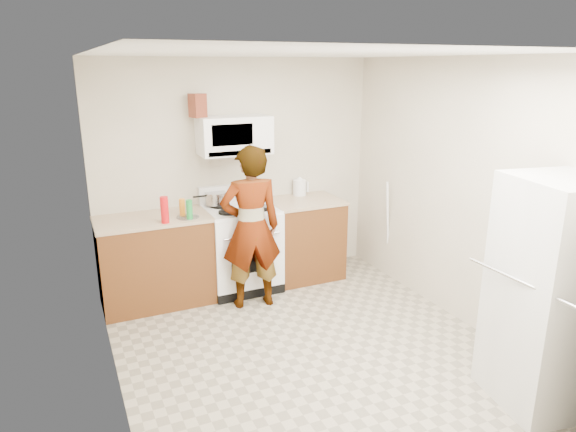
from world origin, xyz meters
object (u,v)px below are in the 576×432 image
person (251,228)px  kettle (300,188)px  microwave (234,135)px  gas_range (241,246)px  fridge (554,294)px  saucepan (216,198)px

person → kettle: (0.87, 0.68, 0.19)m
person → kettle: bearing=-134.5°
microwave → person: (-0.05, -0.58, -0.86)m
microwave → kettle: 1.07m
gas_range → microwave: microwave is taller
gas_range → fridge: fridge is taller
gas_range → microwave: bearing=90.0°
microwave → kettle: microwave is taller
fridge → saucepan: 3.41m
fridge → saucepan: (-1.59, 3.01, 0.17)m
person → kettle: person is taller
gas_range → saucepan: bearing=140.3°
microwave → fridge: size_ratio=0.45×
gas_range → person: size_ratio=0.67×
fridge → kettle: bearing=110.5°
gas_range → microwave: 1.22m
microwave → fridge: bearing=-65.1°
kettle → person: bearing=-158.4°
microwave → saucepan: 0.72m
microwave → saucepan: bearing=166.3°
microwave → fridge: microwave is taller
fridge → person: bearing=131.1°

